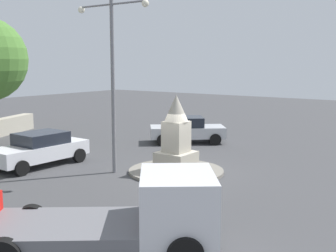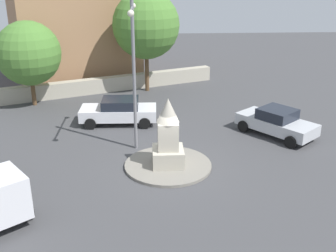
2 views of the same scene
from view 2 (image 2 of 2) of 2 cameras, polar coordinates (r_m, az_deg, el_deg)
name	(u,v)px [view 2 (image 2 of 2)]	position (r m, az deg, el deg)	size (l,w,h in m)	color
ground_plane	(168,166)	(18.53, 0.00, -5.72)	(80.00, 80.00, 0.00)	#424244
traffic_island	(168,165)	(18.50, 0.00, -5.55)	(3.97, 3.97, 0.13)	gray
monument	(168,137)	(17.91, 0.00, -1.54)	(1.40, 1.40, 3.14)	#B2AA99
streetlamp	(134,60)	(19.01, -4.89, 9.23)	(3.72, 0.28, 7.29)	slate
car_white_far_side	(119,111)	(23.46, -6.95, 2.15)	(2.07, 4.39, 1.49)	silver
car_silver_parked_right	(276,122)	(22.41, 15.08, 0.55)	(4.39, 4.06, 1.49)	#B7BABF
stone_boundary_wall	(94,86)	(29.67, -10.46, 5.59)	(18.91, 0.70, 1.06)	#B2AA99
corner_building	(70,11)	(34.52, -13.65, 15.55)	(9.00, 8.85, 10.51)	#A87A56
tree_near_wall	(146,25)	(29.03, -3.13, 14.04)	(4.72, 4.72, 7.10)	brown
tree_mid_cluster	(28,53)	(27.34, -19.14, 9.68)	(4.08, 4.08, 5.48)	brown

